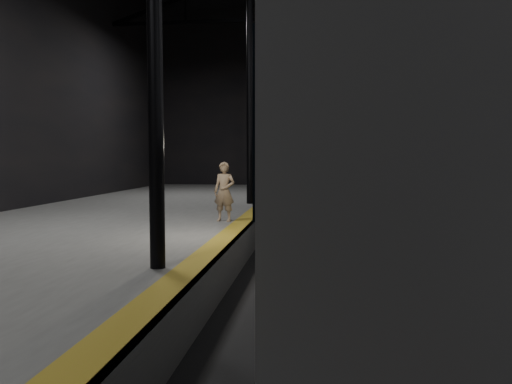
# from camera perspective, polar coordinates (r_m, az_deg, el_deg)

# --- Properties ---
(ground) EXTENTS (44.00, 44.00, 0.00)m
(ground) POSITION_cam_1_polar(r_m,az_deg,el_deg) (12.58, 11.92, -9.41)
(ground) COLOR black
(ground) RESTS_ON ground
(platform_left) EXTENTS (9.00, 43.80, 1.00)m
(platform_left) POSITION_cam_1_polar(r_m,az_deg,el_deg) (13.97, -20.59, -6.14)
(platform_left) COLOR #51514F
(platform_left) RESTS_ON ground
(tactile_strip) EXTENTS (0.50, 43.80, 0.01)m
(tactile_strip) POSITION_cam_1_polar(r_m,az_deg,el_deg) (12.52, -3.05, -4.70)
(tactile_strip) COLOR olive
(tactile_strip) RESTS_ON platform_left
(track) EXTENTS (2.40, 43.00, 0.24)m
(track) POSITION_cam_1_polar(r_m,az_deg,el_deg) (12.56, 11.92, -9.10)
(track) COLOR #3F3328
(track) RESTS_ON ground
(train) EXTENTS (2.80, 18.70, 5.00)m
(train) POSITION_cam_1_polar(r_m,az_deg,el_deg) (11.38, 12.50, 3.35)
(train) COLOR #A6A9AE
(train) RESTS_ON ground
(woman) EXTENTS (0.71, 0.54, 1.76)m
(woman) POSITION_cam_1_polar(r_m,az_deg,el_deg) (14.75, -3.64, 0.04)
(woman) COLOR #987D5D
(woman) RESTS_ON platform_left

